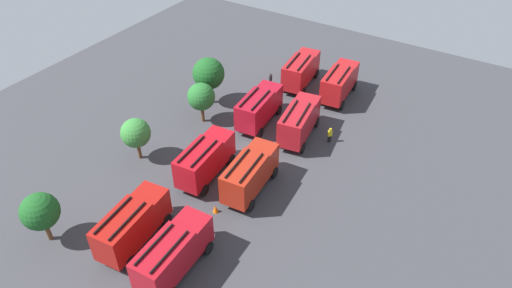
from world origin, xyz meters
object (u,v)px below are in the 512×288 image
Objects in this scene: fire_truck_0 at (173,252)px; tree_3 at (209,74)px; fire_truck_6 at (259,107)px; tree_1 at (136,133)px; fire_truck_7 at (301,70)px; fire_truck_2 at (299,120)px; fire_truck_4 at (132,223)px; firefighter_1 at (271,80)px; fire_truck_5 at (205,159)px; firefighter_2 at (330,135)px; fire_truck_3 at (339,82)px; fire_truck_1 at (250,172)px; firefighter_0 at (109,228)px; tree_2 at (201,97)px; tree_0 at (40,212)px; traffic_cone_0 at (216,209)px.

tree_3 is at bearing 27.35° from fire_truck_0.
tree_1 is at bearing 143.42° from fire_truck_6.
fire_truck_7 is at bearing -37.97° from tree_3.
fire_truck_2 is 1.01× the size of fire_truck_4.
firefighter_1 is 19.45m from tree_1.
fire_truck_7 is at bearing -18.31° from tree_1.
fire_truck_5 is 13.21m from tree_3.
firefighter_2 is (0.98, -3.17, -1.21)m from fire_truck_2.
fire_truck_3 is 4.37× the size of firefighter_2.
fire_truck_6 is (10.20, 0.34, 0.00)m from fire_truck_5.
firefighter_1 is at bearing 0.98° from fire_truck_4.
fire_truck_1 is 15.91m from tree_3.
fire_truck_4 is at bearing -138.50° from tree_1.
firefighter_0 is 0.35× the size of tree_2.
fire_truck_5 is 7.52m from tree_1.
fire_truck_2 is 4.52× the size of firefighter_0.
tree_0 is 1.05× the size of tree_1.
firefighter_2 is at bearing -26.30° from fire_truck_4.
fire_truck_1 is 0.99× the size of fire_truck_2.
tree_0 reaches higher than fire_truck_4.
fire_truck_6 reaches higher than firefighter_2.
fire_truck_7 is 1.64× the size of tree_1.
firefighter_2 is at bearing -39.30° from fire_truck_5.
firefighter_2 is (0.98, -8.08, -1.21)m from fire_truck_6.
fire_truck_2 is 4.91m from fire_truck_6.
tree_3 is at bearing 37.84° from traffic_cone_0.
tree_0 is (-2.86, 4.07, 2.28)m from firefighter_0.
fire_truck_6 is 24.09m from tree_0.
tree_1 is (-11.50, 7.01, 0.90)m from fire_truck_6.
firefighter_2 is at bearing -144.18° from fire_truck_7.
fire_truck_1 is 10.83m from fire_truck_6.
fire_truck_7 is (9.73, -0.02, 0.00)m from fire_truck_6.
fire_truck_4 is 21.70m from tree_3.
fire_truck_0 is 1.56× the size of tree_2.
fire_truck_1 is 9.90× the size of traffic_cone_0.
fire_truck_0 and fire_truck_2 have the same top height.
fire_truck_4 is 2.59m from firefighter_0.
firefighter_0 is (-0.70, 2.17, -1.23)m from fire_truck_4.
fire_truck_7 is 11.96m from firefighter_2.
fire_truck_3 is 29.69m from fire_truck_4.
fire_truck_6 is at bearing 173.07° from fire_truck_7.
fire_truck_7 is at bearing 82.67° from fire_truck_3.
fire_truck_5 is at bearing 174.10° from fire_truck_7.
tree_3 is at bearing -128.42° from firefighter_1.
tree_1 is at bearing 124.94° from fire_truck_2.
fire_truck_0 is at bearing -80.73° from firefighter_1.
fire_truck_4 is 29.48m from fire_truck_7.
fire_truck_5 is 1.55× the size of tree_0.
firefighter_2 is at bearing -81.90° from fire_truck_2.
tree_3 is 7.62× the size of traffic_cone_0.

